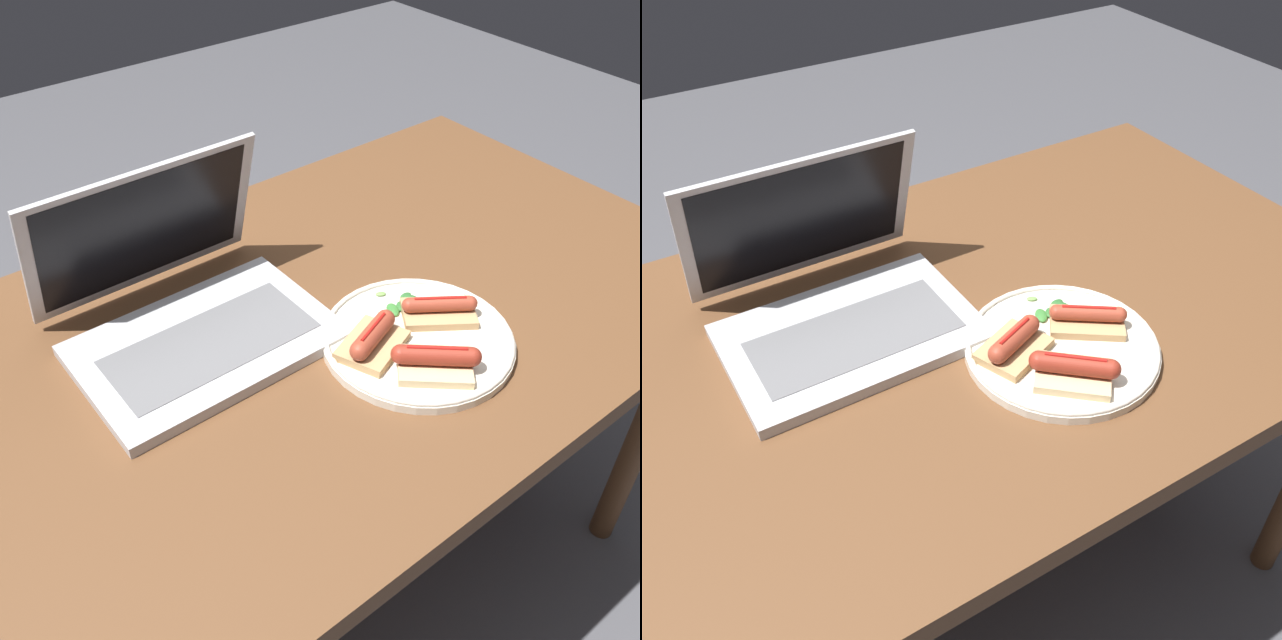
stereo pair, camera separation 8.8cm
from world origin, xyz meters
TOP-DOWN VIEW (x-y plane):
  - ground_plane at (0.00, 0.00)m, footprint 6.00×6.00m
  - desk at (0.00, 0.00)m, footprint 1.34×0.78m
  - laptop at (-0.16, 0.08)m, footprint 0.35×0.30m
  - plate at (0.08, -0.14)m, footprint 0.27×0.27m
  - sausage_toast_left at (0.05, -0.20)m, footprint 0.12×0.12m
  - sausage_toast_middle at (0.14, -0.12)m, footprint 0.12×0.11m
  - sausage_toast_right at (0.01, -0.12)m, footprint 0.12×0.10m
  - salad_pile at (0.11, -0.07)m, footprint 0.07×0.07m

SIDE VIEW (x-z plane):
  - ground_plane at x=0.00m, z-range 0.00..0.00m
  - desk at x=0.00m, z-range 0.29..1.02m
  - plate at x=0.08m, z-range 0.73..0.75m
  - salad_pile at x=0.11m, z-range 0.74..0.75m
  - sausage_toast_middle at x=0.14m, z-range 0.74..0.77m
  - sausage_toast_right at x=0.01m, z-range 0.74..0.78m
  - sausage_toast_left at x=0.05m, z-range 0.74..0.78m
  - laptop at x=-0.16m, z-range 0.66..0.89m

